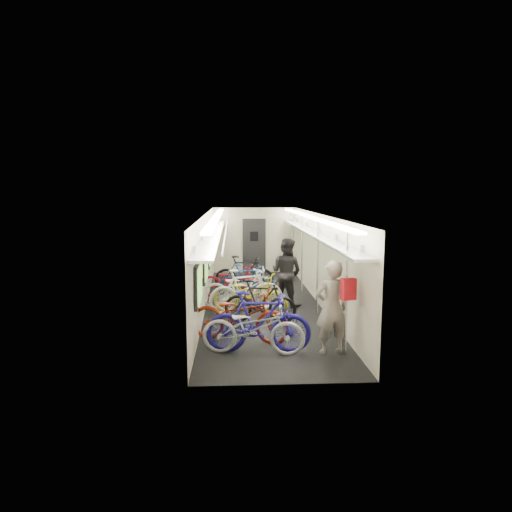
{
  "coord_description": "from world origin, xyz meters",
  "views": [
    {
      "loc": [
        -0.79,
        -11.73,
        2.99
      ],
      "look_at": [
        -0.12,
        1.19,
        1.15
      ],
      "focal_mm": 32.0,
      "sensor_mm": 36.0,
      "label": 1
    }
  ],
  "objects": [
    {
      "name": "bicycle_4",
      "position": [
        -0.39,
        -0.89,
        0.51
      ],
      "size": [
        2.04,
        1.4,
        1.02
      ],
      "primitive_type": "imported",
      "rotation": [
        0.0,
        0.0,
        1.16
      ],
      "color": "yellow",
      "rests_on": "ground"
    },
    {
      "name": "bicycle_1",
      "position": [
        -0.33,
        -3.56,
        0.59
      ],
      "size": [
        1.99,
        0.7,
        1.17
      ],
      "primitive_type": "imported",
      "rotation": [
        0.0,
        0.0,
        1.5
      ],
      "color": "navy",
      "rests_on": "ground"
    },
    {
      "name": "bicycle_5",
      "position": [
        -0.52,
        -0.69,
        0.55
      ],
      "size": [
        1.91,
        1.16,
        1.11
      ],
      "primitive_type": "imported",
      "rotation": [
        0.0,
        0.0,
        1.94
      ],
      "color": "silver",
      "rests_on": "ground"
    },
    {
      "name": "bicycle_8",
      "position": [
        -0.81,
        0.74,
        0.49
      ],
      "size": [
        1.96,
        1.28,
        0.98
      ],
      "primitive_type": "imported",
      "rotation": [
        0.0,
        0.0,
        1.2
      ],
      "color": "maroon",
      "rests_on": "ground"
    },
    {
      "name": "passenger_mid",
      "position": [
        0.61,
        -0.07,
        0.89
      ],
      "size": [
        1.1,
        1.07,
        1.79
      ],
      "primitive_type": "imported",
      "rotation": [
        0.0,
        0.0,
        2.48
      ],
      "color": "black",
      "rests_on": "ground"
    },
    {
      "name": "backpack",
      "position": [
        1.24,
        -3.95,
        1.28
      ],
      "size": [
        0.29,
        0.21,
        0.38
      ],
      "primitive_type": "cube",
      "rotation": [
        0.0,
        0.0,
        0.28
      ],
      "color": "red",
      "rests_on": "passenger_near"
    },
    {
      "name": "bicycle_3",
      "position": [
        -0.17,
        -1.61,
        0.5
      ],
      "size": [
        1.71,
        0.75,
        1.0
      ],
      "primitive_type": "imported",
      "rotation": [
        0.0,
        0.0,
        1.4
      ],
      "color": "black",
      "rests_on": "ground"
    },
    {
      "name": "bicycle_0",
      "position": [
        -0.42,
        -3.63,
        0.5
      ],
      "size": [
        1.99,
        0.97,
        1.0
      ],
      "primitive_type": "imported",
      "rotation": [
        0.0,
        0.0,
        1.41
      ],
      "color": "#A7A7AB",
      "rests_on": "ground"
    },
    {
      "name": "bicycle_6",
      "position": [
        -0.56,
        -0.39,
        0.54
      ],
      "size": [
        2.06,
        0.74,
        1.07
      ],
      "primitive_type": "imported",
      "rotation": [
        0.0,
        0.0,
        1.56
      ],
      "color": "#B9BABF",
      "rests_on": "ground"
    },
    {
      "name": "bicycle_9",
      "position": [
        -0.45,
        1.78,
        0.54
      ],
      "size": [
        1.8,
        0.53,
        1.08
      ],
      "primitive_type": "imported",
      "rotation": [
        0.0,
        0.0,
        1.56
      ],
      "color": "black",
      "rests_on": "ground"
    },
    {
      "name": "passenger_near",
      "position": [
        1.02,
        -3.65,
        0.87
      ],
      "size": [
        0.7,
        0.52,
        1.75
      ],
      "primitive_type": "imported",
      "rotation": [
        0.0,
        0.0,
        3.31
      ],
      "color": "gray",
      "rests_on": "ground"
    },
    {
      "name": "bicycle_2",
      "position": [
        -0.66,
        -2.9,
        0.54
      ],
      "size": [
        2.17,
        1.33,
        1.08
      ],
      "primitive_type": "imported",
      "rotation": [
        0.0,
        0.0,
        1.24
      ],
      "color": "maroon",
      "rests_on": "ground"
    },
    {
      "name": "bicycle_7",
      "position": [
        -0.4,
        0.82,
        0.49
      ],
      "size": [
        1.64,
        0.49,
        0.98
      ],
      "primitive_type": "imported",
      "rotation": [
        0.0,
        0.0,
        1.55
      ],
      "color": "navy",
      "rests_on": "ground"
    },
    {
      "name": "train_car_shell",
      "position": [
        -0.36,
        0.71,
        1.66
      ],
      "size": [
        10.0,
        10.0,
        10.0
      ],
      "color": "black",
      "rests_on": "ground"
    }
  ]
}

